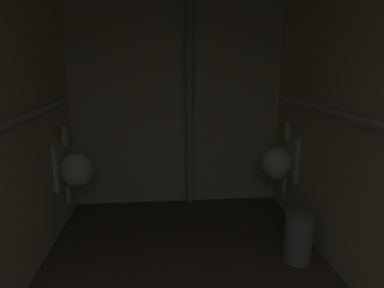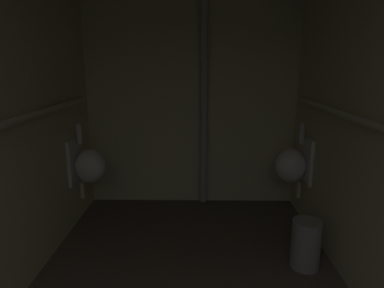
% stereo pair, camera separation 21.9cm
% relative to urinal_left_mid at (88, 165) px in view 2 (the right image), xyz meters
% --- Properties ---
extents(wall_back, '(2.41, 0.06, 2.37)m').
position_rel_urinal_left_mid_xyz_m(wall_back, '(1.00, 0.58, 0.59)').
color(wall_back, beige).
rests_on(wall_back, ground).
extents(urinal_left_mid, '(0.32, 0.30, 0.76)m').
position_rel_urinal_left_mid_xyz_m(urinal_left_mid, '(0.00, 0.00, 0.00)').
color(urinal_left_mid, white).
extents(urinal_right_mid, '(0.32, 0.30, 0.76)m').
position_rel_urinal_left_mid_xyz_m(urinal_right_mid, '(1.99, 0.04, 0.00)').
color(urinal_right_mid, white).
extents(standpipe_back_wall, '(0.08, 0.08, 2.32)m').
position_rel_urinal_left_mid_xyz_m(standpipe_back_wall, '(1.13, 0.47, 0.59)').
color(standpipe_back_wall, '#B2B2B2').
rests_on(standpipe_back_wall, ground).
extents(waste_bin, '(0.22, 0.22, 0.39)m').
position_rel_urinal_left_mid_xyz_m(waste_bin, '(1.90, -0.76, -0.40)').
color(waste_bin, gray).
rests_on(waste_bin, ground).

